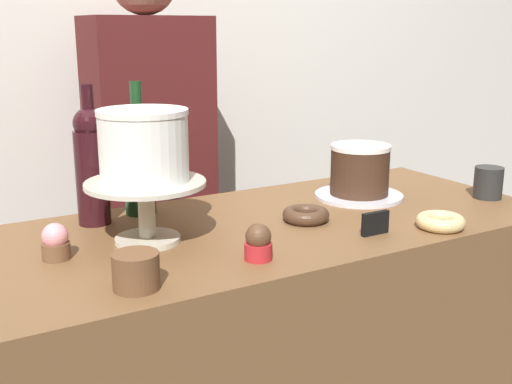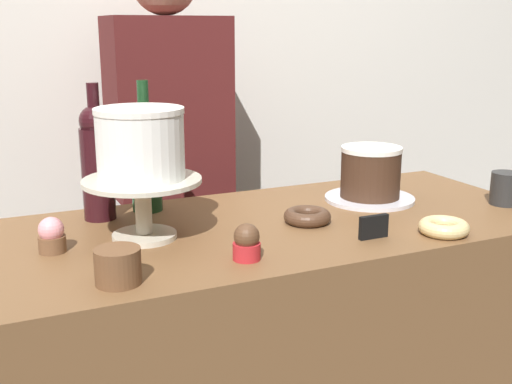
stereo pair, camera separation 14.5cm
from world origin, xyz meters
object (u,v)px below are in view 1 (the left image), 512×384
price_sign_chalkboard (375,223)px  barista_figure (153,199)px  wine_bottle_dark_red (91,163)px  cupcake_strawberry (56,242)px  cupcake_chocolate (258,243)px  wine_bottle_green (139,156)px  cake_stand_pedestal (146,200)px  chocolate_round_cake (360,169)px  white_layer_cake (144,146)px  donut_glazed (441,222)px  cookie_stack (136,271)px  coffee_cup_ceramic (488,183)px  donut_chocolate (306,215)px

price_sign_chalkboard → barista_figure: barista_figure is taller
wine_bottle_dark_red → cupcake_strawberry: 0.26m
cupcake_chocolate → cupcake_strawberry: 0.40m
barista_figure → wine_bottle_green: bearing=-114.6°
wine_bottle_green → cupcake_chocolate: (0.09, -0.43, -0.11)m
cupcake_chocolate → barista_figure: barista_figure is taller
cake_stand_pedestal → chocolate_round_cake: bearing=5.5°
white_layer_cake → donut_glazed: white_layer_cake is taller
white_layer_cake → cupcake_strawberry: white_layer_cake is taller
wine_bottle_dark_red → wine_bottle_green: bearing=11.3°
wine_bottle_dark_red → donut_glazed: size_ratio=2.91×
cookie_stack → donut_glazed: bearing=-1.6°
wine_bottle_green → coffee_cup_ceramic: (0.86, -0.33, -0.10)m
chocolate_round_cake → cupcake_chocolate: bearing=-150.2°
wine_bottle_green → cookie_stack: wine_bottle_green is taller
cake_stand_pedestal → donut_glazed: size_ratio=2.28×
cake_stand_pedestal → coffee_cup_ceramic: cake_stand_pedestal is taller
white_layer_cake → donut_chocolate: white_layer_cake is taller
cupcake_chocolate → barista_figure: 0.84m
cookie_stack → coffee_cup_ceramic: bearing=6.1°
cookie_stack → wine_bottle_dark_red: bearing=83.1°
donut_chocolate → coffee_cup_ceramic: coffee_cup_ceramic is taller
coffee_cup_ceramic → barista_figure: barista_figure is taller
cupcake_strawberry → donut_chocolate: bearing=-4.0°
coffee_cup_ceramic → donut_glazed: bearing=-157.2°
white_layer_cake → coffee_cup_ceramic: (0.93, -0.12, -0.17)m
cake_stand_pedestal → price_sign_chalkboard: 0.51m
wine_bottle_dark_red → cookie_stack: bearing=-96.9°
cupcake_chocolate → cookie_stack: (-0.26, -0.02, -0.00)m
cupcake_chocolate → cookie_stack: bearing=-176.4°
white_layer_cake → donut_chocolate: (0.38, -0.05, -0.19)m
cupcake_strawberry → price_sign_chalkboard: bearing=-17.2°
donut_chocolate → cookie_stack: bearing=-159.6°
donut_glazed → price_sign_chalkboard: (-0.16, 0.04, 0.01)m
coffee_cup_ceramic → cookie_stack: bearing=-173.9°
white_layer_cake → cookie_stack: 0.31m
chocolate_round_cake → cupcake_strawberry: chocolate_round_cake is taller
chocolate_round_cake → barista_figure: barista_figure is taller
chocolate_round_cake → barista_figure: (-0.38, 0.55, -0.16)m
donut_glazed → barista_figure: size_ratio=0.07×
cupcake_strawberry → cake_stand_pedestal: bearing=2.0°
wine_bottle_green → donut_glazed: 0.73m
chocolate_round_cake → donut_glazed: (-0.01, -0.31, -0.06)m
wine_bottle_dark_red → cupcake_strawberry: (-0.14, -0.20, -0.11)m
cupcake_strawberry → barista_figure: barista_figure is taller
donut_chocolate → cookie_stack: 0.52m
donut_glazed → price_sign_chalkboard: 0.17m
chocolate_round_cake → coffee_cup_ceramic: size_ratio=1.88×
wine_bottle_green → cookie_stack: 0.49m
cupcake_strawberry → donut_glazed: (0.81, -0.24, -0.02)m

